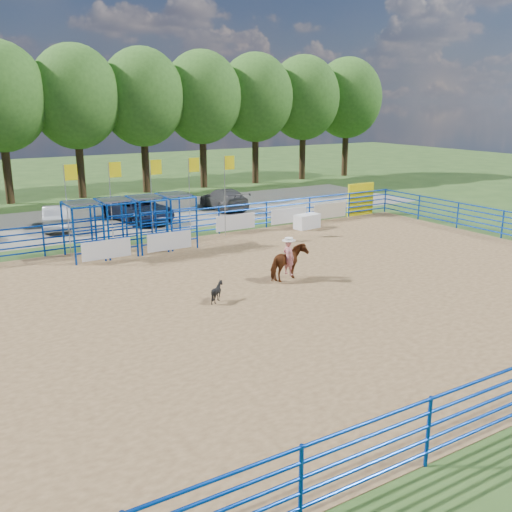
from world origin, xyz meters
The scene contains 12 objects.
ground centered at (0.00, 0.00, 0.00)m, with size 120.00×120.00×0.00m, color #3B5C24.
arena_dirt centered at (0.00, 0.00, 0.01)m, with size 30.00×20.00×0.02m, color olive.
gravel_strip centered at (0.00, 17.00, 0.01)m, with size 40.00×10.00×0.01m, color gray.
announcer_table centered at (7.82, 8.63, 0.42)m, with size 1.49×0.69×0.79m, color white.
horse_and_rider centered at (1.49, 1.25, 0.87)m, with size 1.83×1.19×2.43m.
calf centered at (-2.09, 0.48, 0.39)m, with size 0.59×0.66×0.73m, color black.
car_b centered at (-4.11, 15.81, 0.68)m, with size 1.41×4.06×1.34m, color #94979C.
car_c centered at (0.52, 15.47, 0.74)m, with size 2.43×5.27×1.46m, color black.
car_d centered at (6.68, 16.30, 0.69)m, with size 1.90×4.66×1.35m, color #4F4F52.
perimeter_fence centered at (0.00, 0.00, 0.75)m, with size 30.10×20.10×1.50m.
chute_assembly centered at (-1.90, 8.84, 1.26)m, with size 19.32×2.41×4.20m.
treeline centered at (0.00, 26.00, 7.53)m, with size 56.40×6.40×11.24m.
Camera 1 is at (-10.84, -16.53, 6.86)m, focal length 40.00 mm.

